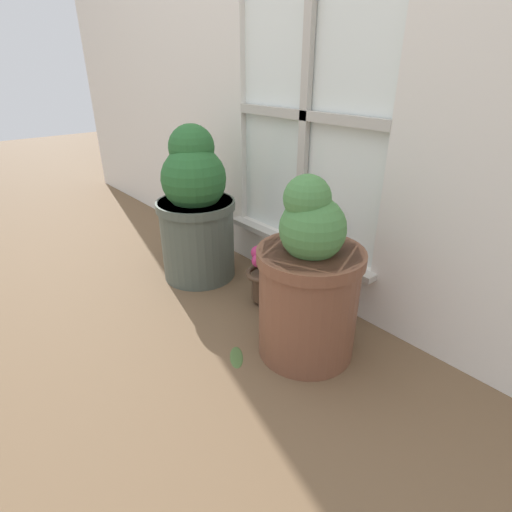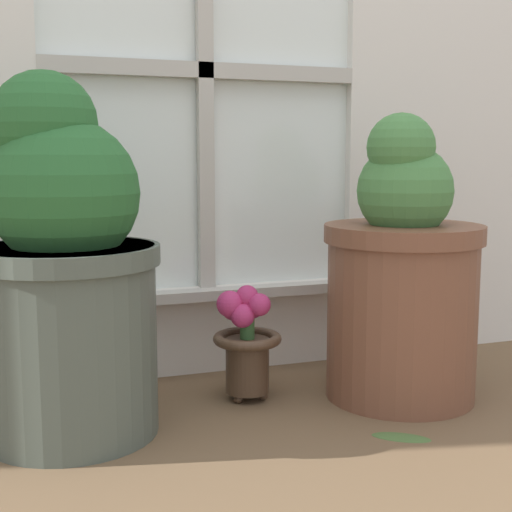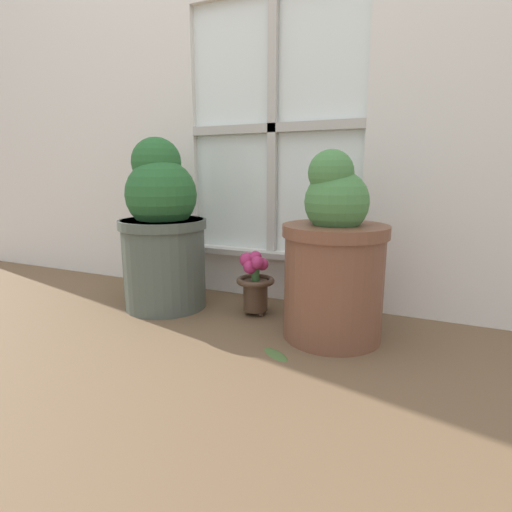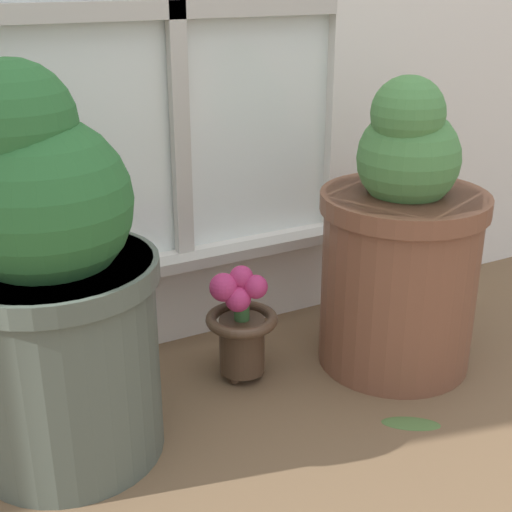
# 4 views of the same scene
# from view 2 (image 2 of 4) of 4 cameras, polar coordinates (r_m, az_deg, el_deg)

# --- Properties ---
(ground_plane) EXTENTS (10.00, 10.00, 0.00)m
(ground_plane) POSITION_cam_2_polar(r_m,az_deg,el_deg) (1.29, 2.74, -15.75)
(ground_plane) COLOR brown
(potted_plant_left) EXTENTS (0.34, 0.34, 0.67)m
(potted_plant_left) POSITION_cam_2_polar(r_m,az_deg,el_deg) (1.36, -15.02, -1.08)
(potted_plant_left) COLOR #4C564C
(potted_plant_left) RESTS_ON ground_plane
(potted_plant_right) EXTENTS (0.34, 0.34, 0.61)m
(potted_plant_right) POSITION_cam_2_polar(r_m,az_deg,el_deg) (1.55, 11.62, -1.71)
(potted_plant_right) COLOR brown
(potted_plant_right) RESTS_ON ground_plane
(flower_vase) EXTENTS (0.15, 0.15, 0.25)m
(flower_vase) POSITION_cam_2_polar(r_m,az_deg,el_deg) (1.53, -0.83, -6.69)
(flower_vase) COLOR #473323
(flower_vase) RESTS_ON ground_plane
(fallen_leaf) EXTENTS (0.12, 0.10, 0.01)m
(fallen_leaf) POSITION_cam_2_polar(r_m,az_deg,el_deg) (1.39, 11.55, -13.90)
(fallen_leaf) COLOR #476633
(fallen_leaf) RESTS_ON ground_plane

